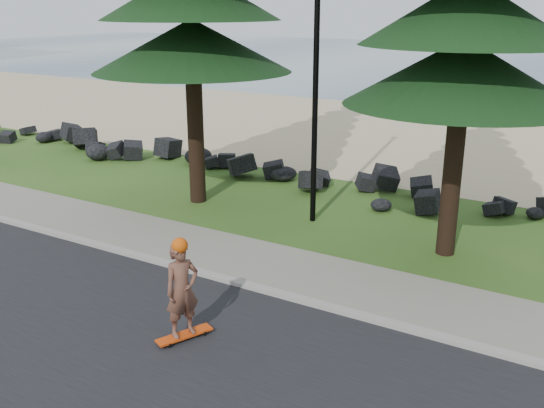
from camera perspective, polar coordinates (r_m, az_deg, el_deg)
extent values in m
plane|color=#284B17|center=(12.95, -2.65, -5.70)|extent=(160.00, 160.00, 0.00)
cube|color=black|center=(9.96, -17.47, -14.50)|extent=(160.00, 7.00, 0.02)
cube|color=gray|center=(12.26, -4.98, -6.95)|extent=(160.00, 0.20, 0.10)
cube|color=slate|center=(13.09, -2.17, -5.24)|extent=(160.00, 2.00, 0.08)
cube|color=tan|center=(25.76, 15.42, 5.89)|extent=(160.00, 15.00, 0.01)
cylinder|color=black|center=(14.66, 4.17, 13.32)|extent=(0.14, 0.14, 8.00)
cube|color=#C83C0B|center=(10.29, -8.24, -12.08)|extent=(0.60, 0.97, 0.03)
imported|color=brown|center=(9.90, -8.46, -8.00)|extent=(0.59, 0.69, 1.60)
sphere|color=#C6490B|center=(9.59, -8.67, -3.88)|extent=(0.26, 0.26, 0.26)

